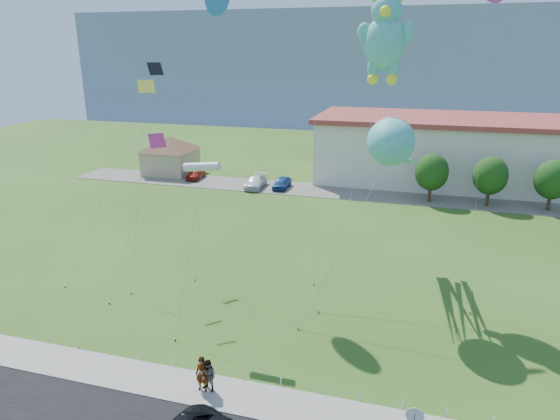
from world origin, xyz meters
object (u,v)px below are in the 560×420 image
object	(u,v)px
parked_car_blue	(282,183)
parked_car_white	(256,182)
pedestrian_right	(209,376)
pavilion	(170,151)
parked_car_red	(196,174)
pedestrian_left	(202,374)
octopus_kite	(392,150)
stop_sign	(414,420)
teddy_bear_kite	(385,36)

from	to	relation	value
parked_car_blue	parked_car_white	bearing A→B (deg)	-170.08
parked_car_blue	pedestrian_right	bearing A→B (deg)	-78.47
pedestrian_right	parked_car_white	distance (m)	38.22
pavilion	parked_car_red	distance (m)	5.56
pedestrian_left	parked_car_blue	xyz separation A→B (m)	(-6.65, 37.39, -0.28)
pedestrian_right	octopus_kite	xyz separation A→B (m)	(7.20, 14.09, 8.97)
stop_sign	pedestrian_right	distance (m)	9.93
pedestrian_left	parked_car_red	size ratio (longest dim) A/B	0.46
pavilion	pedestrian_right	distance (m)	47.20
pedestrian_left	parked_car_blue	bearing A→B (deg)	97.13
pedestrian_right	parked_car_blue	xyz separation A→B (m)	(-6.96, 37.35, -0.21)
parked_car_red	pedestrian_left	bearing A→B (deg)	-68.34
pavilion	pedestrian_left	xyz separation A→B (m)	(23.40, -40.80, -2.00)
octopus_kite	pedestrian_left	bearing A→B (deg)	-118.02
pedestrian_right	teddy_bear_kite	xyz separation A→B (m)	(6.00, 17.62, 16.14)
pedestrian_left	parked_car_white	size ratio (longest dim) A/B	0.38
parked_car_red	parked_car_white	distance (m)	9.11
octopus_kite	pavilion	bearing A→B (deg)	139.22
parked_car_blue	pavilion	bearing A→B (deg)	169.47
pedestrian_right	teddy_bear_kite	world-z (taller)	teddy_bear_kite
pavilion	octopus_kite	distance (m)	41.41
pavilion	parked_car_white	bearing A→B (deg)	-16.09
pedestrian_left	teddy_bear_kite	bearing A→B (deg)	67.35
stop_sign	teddy_bear_kite	size ratio (longest dim) A/B	0.13
parked_car_blue	pedestrian_left	bearing A→B (deg)	-78.95
pavilion	parked_car_blue	bearing A→B (deg)	-11.50
pedestrian_right	parked_car_blue	distance (m)	38.00
parked_car_red	parked_car_white	size ratio (longest dim) A/B	0.83
pavilion	teddy_bear_kite	distance (m)	40.21
pavilion	stop_sign	xyz separation A→B (m)	(33.50, -42.21, -1.15)
stop_sign	pedestrian_left	bearing A→B (deg)	172.06
stop_sign	pedestrian_left	distance (m)	10.24
pavilion	teddy_bear_kite	world-z (taller)	teddy_bear_kite
stop_sign	teddy_bear_kite	bearing A→B (deg)	101.22
pedestrian_left	pedestrian_right	bearing A→B (deg)	3.74
pavilion	octopus_kite	world-z (taller)	octopus_kite
parked_car_blue	teddy_bear_kite	distance (m)	28.72
stop_sign	parked_car_white	bearing A→B (deg)	117.51
parked_car_white	teddy_bear_kite	xyz separation A→B (m)	(16.16, -19.23, 16.34)
pedestrian_right	octopus_kite	size ratio (longest dim) A/B	0.13
parked_car_white	parked_car_red	bearing A→B (deg)	165.58
pedestrian_left	teddy_bear_kite	world-z (taller)	teddy_bear_kite
teddy_bear_kite	pedestrian_right	bearing A→B (deg)	-108.81
parked_car_red	octopus_kite	xyz separation A→B (m)	(26.28, -24.62, 9.19)
pedestrian_right	stop_sign	bearing A→B (deg)	9.72
teddy_bear_kite	stop_sign	bearing A→B (deg)	-78.78
pedestrian_left	parked_car_white	bearing A→B (deg)	101.99
pedestrian_right	octopus_kite	bearing A→B (deg)	81.06
pavilion	parked_car_blue	xyz separation A→B (m)	(16.75, -3.41, -2.28)
octopus_kite	parked_car_blue	bearing A→B (deg)	121.34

